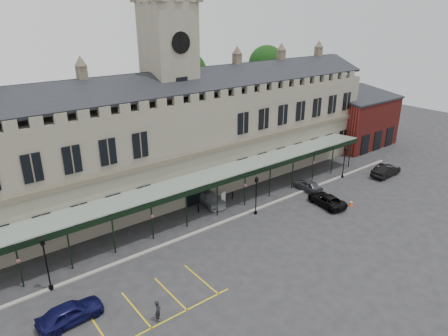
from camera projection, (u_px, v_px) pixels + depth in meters
ground at (262, 243)px, 39.01m from camera, size 140.00×140.00×0.00m
station_building at (173, 141)px, 48.28m from camera, size 60.00×10.36×17.30m
clock_tower at (170, 86)px, 45.91m from camera, size 5.60×5.60×24.80m
canopy at (216, 195)px, 43.59m from camera, size 50.00×4.10×4.30m
brick_annex at (358, 120)px, 66.56m from camera, size 12.40×8.36×9.23m
kerb at (227, 221)px, 43.01m from camera, size 60.00×0.40×0.12m
parking_markings at (139, 313)px, 29.84m from camera, size 16.00×6.00×0.01m
tree_behind_mid at (186, 73)px, 57.22m from camera, size 6.00×6.00×16.00m
tree_behind_right at (267, 65)px, 66.43m from camera, size 6.00×6.00×16.00m
lamp_post_left at (45, 259)px, 31.35m from camera, size 0.47×0.47×5.00m
lamp_post_mid at (256, 192)px, 43.57m from camera, size 0.43×0.43×4.56m
lamp_post_right at (344, 159)px, 53.38m from camera, size 0.42×0.42×4.48m
traffic_cone at (351, 203)px, 46.30m from camera, size 0.44×0.44×0.70m
sign_board at (223, 197)px, 47.07m from camera, size 0.74×0.20×1.27m
bollard_left at (198, 209)px, 44.70m from camera, size 0.17×0.17×0.93m
bollard_right at (232, 195)px, 47.95m from camera, size 0.16×0.16×0.93m
car_left_a at (70, 313)px, 28.79m from camera, size 4.77×2.08×1.60m
car_taxi at (210, 198)px, 46.64m from camera, size 2.20×4.97×1.42m
car_van at (327, 200)px, 46.30m from camera, size 2.95×5.20×1.37m
car_right_a at (308, 185)px, 50.21m from camera, size 1.85×4.16×1.39m
car_right_b at (386, 170)px, 54.51m from camera, size 5.10×1.93×1.66m
person_a at (158, 311)px, 28.88m from camera, size 0.68×0.75×1.73m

